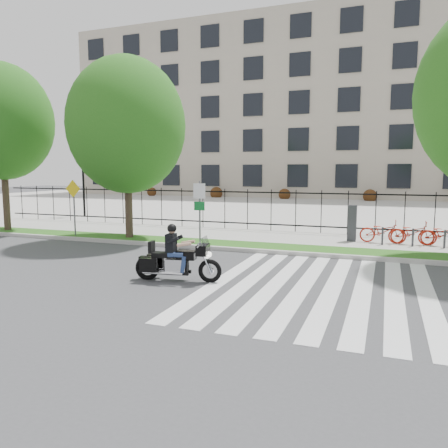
% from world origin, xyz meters
% --- Properties ---
extents(ground, '(120.00, 120.00, 0.00)m').
position_xyz_m(ground, '(0.00, 0.00, 0.00)').
color(ground, '#3E3E41').
rests_on(ground, ground).
extents(curb, '(60.00, 0.20, 0.15)m').
position_xyz_m(curb, '(0.00, 4.10, 0.07)').
color(curb, '#A5A39C').
rests_on(curb, ground).
extents(grass_verge, '(60.00, 1.50, 0.15)m').
position_xyz_m(grass_verge, '(0.00, 4.95, 0.07)').
color(grass_verge, '#204C13').
rests_on(grass_verge, ground).
extents(sidewalk, '(60.00, 3.50, 0.15)m').
position_xyz_m(sidewalk, '(0.00, 7.45, 0.07)').
color(sidewalk, '#A29F97').
rests_on(sidewalk, ground).
extents(plaza, '(80.00, 34.00, 0.10)m').
position_xyz_m(plaza, '(0.00, 25.00, 0.05)').
color(plaza, '#A29F97').
rests_on(plaza, ground).
extents(crosswalk_stripes, '(5.70, 8.00, 0.01)m').
position_xyz_m(crosswalk_stripes, '(4.83, 0.00, 0.01)').
color(crosswalk_stripes, silver).
rests_on(crosswalk_stripes, ground).
extents(iron_fence, '(30.00, 0.06, 2.00)m').
position_xyz_m(iron_fence, '(0.00, 9.20, 1.15)').
color(iron_fence, black).
rests_on(iron_fence, sidewalk).
extents(office_building, '(60.00, 21.90, 20.15)m').
position_xyz_m(office_building, '(0.00, 44.92, 9.97)').
color(office_building, '#AEA18C').
rests_on(office_building, ground).
extents(lamp_post_left, '(1.06, 0.70, 4.25)m').
position_xyz_m(lamp_post_left, '(-12.00, 12.00, 3.21)').
color(lamp_post_left, black).
rests_on(lamp_post_left, ground).
extents(street_tree_0, '(4.86, 4.86, 8.04)m').
position_xyz_m(street_tree_0, '(-11.08, 4.95, 5.38)').
color(street_tree_0, '#33231C').
rests_on(street_tree_0, grass_verge).
extents(street_tree_1, '(5.03, 5.03, 7.71)m').
position_xyz_m(street_tree_1, '(-4.09, 4.95, 4.96)').
color(street_tree_1, '#33231C').
rests_on(street_tree_1, grass_verge).
extents(sign_pole_regulatory, '(0.50, 0.09, 2.50)m').
position_xyz_m(sign_pole_regulatory, '(-0.57, 4.58, 1.74)').
color(sign_pole_regulatory, '#59595B').
rests_on(sign_pole_regulatory, grass_verge).
extents(sign_pole_warning, '(0.78, 0.09, 2.49)m').
position_xyz_m(sign_pole_warning, '(-6.72, 4.58, 1.74)').
color(sign_pole_warning, '#59595B').
rests_on(sign_pole_warning, grass_verge).
extents(motorcycle_rider, '(2.49, 0.91, 1.93)m').
position_xyz_m(motorcycle_rider, '(1.05, -0.68, 0.64)').
color(motorcycle_rider, black).
rests_on(motorcycle_rider, ground).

